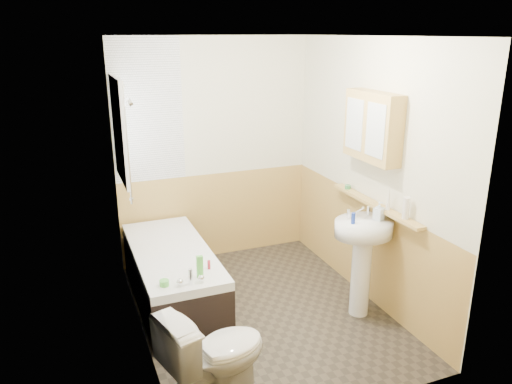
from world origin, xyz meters
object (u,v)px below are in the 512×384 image
Objects in this scene: bathtub at (173,275)px; medicine_cabinet at (372,127)px; pine_shelf at (375,205)px; toilet at (215,356)px; sink at (363,248)px.

medicine_cabinet is at bearing -19.78° from bathtub.
medicine_cabinet is (-0.03, 0.09, 0.71)m from pine_shelf.
medicine_cabinet is at bearing -79.80° from toilet.
medicine_cabinet is at bearing 108.00° from pine_shelf.
medicine_cabinet reaches higher than sink.
bathtub is at bearing 160.22° from medicine_cabinet.
toilet is (-0.03, -1.49, 0.09)m from bathtub.
bathtub is 2.44× the size of medicine_cabinet.
pine_shelf reaches higher than bathtub.
toilet is 0.59× the size of pine_shelf.
sink is (1.60, 0.64, 0.29)m from toilet.
sink is at bearing -144.49° from pine_shelf.
sink is at bearing -126.99° from medicine_cabinet.
sink reaches higher than toilet.
toilet is at bearing -169.64° from sink.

